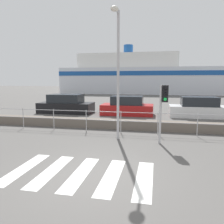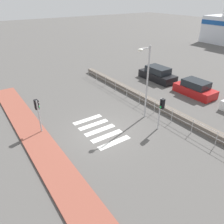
% 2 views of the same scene
% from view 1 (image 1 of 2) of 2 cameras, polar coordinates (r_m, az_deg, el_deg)
% --- Properties ---
extents(ground_plane, '(160.00, 160.00, 0.00)m').
position_cam_1_polar(ground_plane, '(6.43, -5.25, -15.94)').
color(ground_plane, '#565451').
extents(crosswalk, '(4.05, 2.40, 0.01)m').
position_cam_1_polar(crosswalk, '(6.53, -8.16, -15.57)').
color(crosswalk, silver).
rests_on(crosswalk, ground_plane).
extents(seawall, '(24.23, 0.55, 0.50)m').
position_cam_1_polar(seawall, '(11.86, 3.00, -3.26)').
color(seawall, '#6B6056').
rests_on(seawall, ground_plane).
extents(harbor_fence, '(21.85, 0.04, 1.11)m').
position_cam_1_polar(harbor_fence, '(10.92, 2.33, -1.70)').
color(harbor_fence, '#B2B2B5').
rests_on(harbor_fence, ground_plane).
extents(traffic_light_far, '(0.34, 0.32, 2.43)m').
position_cam_1_polar(traffic_light_far, '(9.15, 13.31, 2.79)').
color(traffic_light_far, '#B2B2B5').
rests_on(traffic_light_far, ground_plane).
extents(streetlamp, '(0.32, 1.12, 5.54)m').
position_cam_1_polar(streetlamp, '(9.49, 1.39, 13.42)').
color(streetlamp, '#B2B2B5').
rests_on(streetlamp, ground_plane).
extents(ferry_boat, '(33.33, 9.00, 9.36)m').
position_cam_1_polar(ferry_boat, '(43.80, 8.42, 9.07)').
color(ferry_boat, silver).
rests_on(ferry_boat, ground_plane).
extents(parked_car_black, '(4.33, 1.84, 1.50)m').
position_cam_1_polar(parked_car_black, '(17.99, -11.92, 1.83)').
color(parked_car_black, black).
rests_on(parked_car_black, ground_plane).
extents(parked_car_red, '(3.90, 1.80, 1.43)m').
position_cam_1_polar(parked_car_red, '(16.65, 3.99, 1.37)').
color(parked_car_red, '#B21919').
rests_on(parked_car_red, ground_plane).
extents(parked_car_white, '(4.07, 1.74, 1.45)m').
position_cam_1_polar(parked_car_white, '(16.77, 21.70, 0.88)').
color(parked_car_white, silver).
rests_on(parked_car_white, ground_plane).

